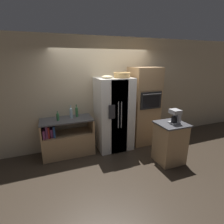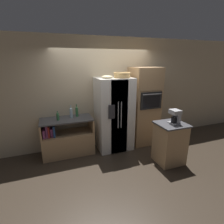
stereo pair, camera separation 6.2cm
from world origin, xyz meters
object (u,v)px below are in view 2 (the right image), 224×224
at_px(wicker_basket, 122,75).
at_px(coffee_maker, 175,116).
at_px(bottle_tall, 71,112).
at_px(wall_oven, 144,106).
at_px(bottle_short, 77,111).
at_px(refrigerator, 114,114).
at_px(fruit_bowl, 107,77).
at_px(bottle_wide, 58,116).

relative_size(wicker_basket, coffee_maker, 1.32).
xyz_separation_m(wicker_basket, bottle_tall, (-1.22, 0.20, -0.86)).
relative_size(wall_oven, wicker_basket, 5.09).
relative_size(wall_oven, coffee_maker, 6.74).
xyz_separation_m(bottle_short, coffee_maker, (1.88, -1.29, 0.06)).
xyz_separation_m(refrigerator, bottle_short, (-0.90, 0.18, 0.12)).
bearing_deg(wicker_basket, bottle_short, 166.63).
xyz_separation_m(refrigerator, wall_oven, (0.87, 0.03, 0.12)).
bearing_deg(fruit_bowl, bottle_wide, 174.71).
relative_size(fruit_bowl, coffee_maker, 0.85).
relative_size(bottle_tall, bottle_wide, 1.45).
distance_m(wicker_basket, fruit_bowl, 0.37).
relative_size(wicker_basket, bottle_short, 1.34).
relative_size(refrigerator, coffee_maker, 5.97).
bearing_deg(fruit_bowl, bottle_short, 160.91).
distance_m(wicker_basket, bottle_wide, 1.78).
distance_m(fruit_bowl, bottle_short, 1.12).
relative_size(bottle_short, coffee_maker, 0.99).
xyz_separation_m(refrigerator, fruit_bowl, (-0.20, -0.06, 0.95)).
relative_size(bottle_short, bottle_wide, 1.40).
bearing_deg(refrigerator, fruit_bowl, -162.53).
bearing_deg(bottle_short, fruit_bowl, -19.09).
distance_m(fruit_bowl, coffee_maker, 1.75).
bearing_deg(bottle_wide, fruit_bowl, -5.29).
bearing_deg(coffee_maker, refrigerator, 131.49).
distance_m(wall_oven, wicker_basket, 1.12).
relative_size(refrigerator, bottle_short, 6.04).
xyz_separation_m(fruit_bowl, coffee_maker, (1.18, -1.05, -0.77)).
bearing_deg(bottle_wide, wicker_basket, -4.43).
relative_size(refrigerator, bottle_tall, 5.82).
bearing_deg(bottle_tall, wicker_basket, -9.20).
distance_m(bottle_tall, bottle_wide, 0.33).
bearing_deg(coffee_maker, bottle_wide, 153.78).
distance_m(refrigerator, coffee_maker, 1.49).
xyz_separation_m(refrigerator, bottle_wide, (-1.36, 0.05, 0.08)).
bearing_deg(bottle_wide, coffee_maker, -26.22).
height_order(wall_oven, bottle_short, wall_oven).
bearing_deg(wicker_basket, refrigerator, 157.06).
bearing_deg(coffee_maker, wicker_basket, 127.95).
distance_m(refrigerator, bottle_wide, 1.37).
height_order(bottle_short, bottle_wide, bottle_short).
relative_size(fruit_bowl, bottle_short, 0.86).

